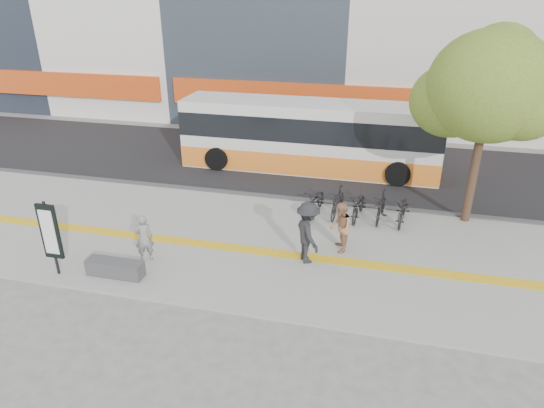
% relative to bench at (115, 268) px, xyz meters
% --- Properties ---
extents(ground, '(120.00, 120.00, 0.00)m').
position_rel_bench_xyz_m(ground, '(2.60, 1.20, -0.30)').
color(ground, '#61615D').
rests_on(ground, ground).
extents(sidewalk, '(40.00, 7.00, 0.08)m').
position_rel_bench_xyz_m(sidewalk, '(2.60, 2.70, -0.27)').
color(sidewalk, gray).
rests_on(sidewalk, ground).
extents(tactile_strip, '(40.00, 0.45, 0.01)m').
position_rel_bench_xyz_m(tactile_strip, '(2.60, 2.20, -0.22)').
color(tactile_strip, yellow).
rests_on(tactile_strip, sidewalk).
extents(street, '(40.00, 8.00, 0.06)m').
position_rel_bench_xyz_m(street, '(2.60, 10.20, -0.28)').
color(street, black).
rests_on(street, ground).
extents(curb, '(40.00, 0.25, 0.14)m').
position_rel_bench_xyz_m(curb, '(2.60, 6.20, -0.23)').
color(curb, '#3E3E41').
rests_on(curb, ground).
extents(bench, '(1.60, 0.45, 0.45)m').
position_rel_bench_xyz_m(bench, '(0.00, 0.00, 0.00)').
color(bench, '#3E3E41').
rests_on(bench, sidewalk).
extents(signboard, '(0.55, 0.10, 2.20)m').
position_rel_bench_xyz_m(signboard, '(-1.60, -0.31, 1.06)').
color(signboard, black).
rests_on(signboard, sidewalk).
extents(street_tree, '(4.40, 3.80, 6.31)m').
position_rel_bench_xyz_m(street_tree, '(9.78, 6.02, 4.21)').
color(street_tree, '#39241A').
rests_on(street_tree, sidewalk).
extents(bus, '(10.89, 2.58, 2.90)m').
position_rel_bench_xyz_m(bus, '(3.70, 9.70, 1.12)').
color(bus, silver).
rests_on(bus, street).
extents(bicycle_row, '(3.77, 1.82, 1.03)m').
position_rel_bench_xyz_m(bicycle_row, '(6.24, 5.20, 0.26)').
color(bicycle_row, black).
rests_on(bicycle_row, sidewalk).
extents(seated_woman, '(0.63, 0.57, 1.44)m').
position_rel_bench_xyz_m(seated_woman, '(0.43, 0.96, 0.50)').
color(seated_woman, black).
rests_on(seated_woman, sidewalk).
extents(pedestrian_tan, '(0.75, 0.87, 1.56)m').
position_rel_bench_xyz_m(pedestrian_tan, '(5.84, 2.82, 0.55)').
color(pedestrian_tan, '#A27150').
rests_on(pedestrian_tan, sidewalk).
extents(pedestrian_dark, '(1.21, 1.38, 1.85)m').
position_rel_bench_xyz_m(pedestrian_dark, '(5.00, 2.00, 0.70)').
color(pedestrian_dark, black).
rests_on(pedestrian_dark, sidewalk).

